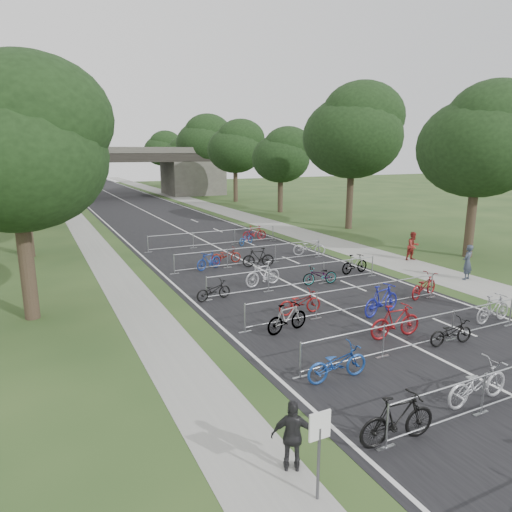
{
  "coord_description": "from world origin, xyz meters",
  "views": [
    {
      "loc": [
        -11.08,
        -3.09,
        6.39
      ],
      "look_at": [
        -0.89,
        17.65,
        1.1
      ],
      "focal_mm": 32.0,
      "sensor_mm": 36.0,
      "label": 1
    }
  ],
  "objects_px": {
    "pedestrian_b": "(413,246)",
    "overpass_bridge": "(115,172)",
    "pedestrian_c": "(293,436)",
    "pedestrian_a": "(467,262)",
    "park_sign": "(319,439)"
  },
  "relations": [
    {
      "from": "overpass_bridge",
      "to": "park_sign",
      "type": "xyz_separation_m",
      "value": [
        -6.8,
        -62.0,
        -2.27
      ]
    },
    {
      "from": "pedestrian_c",
      "to": "overpass_bridge",
      "type": "bearing_deg",
      "value": -68.42
    },
    {
      "from": "pedestrian_b",
      "to": "pedestrian_c",
      "type": "distance_m",
      "value": 20.54
    },
    {
      "from": "park_sign",
      "to": "pedestrian_b",
      "type": "height_order",
      "value": "park_sign"
    },
    {
      "from": "overpass_bridge",
      "to": "pedestrian_b",
      "type": "xyz_separation_m",
      "value": [
        9.2,
        -48.21,
        -2.67
      ]
    },
    {
      "from": "overpass_bridge",
      "to": "pedestrian_b",
      "type": "distance_m",
      "value": 49.15
    },
    {
      "from": "pedestrian_b",
      "to": "pedestrian_c",
      "type": "xyz_separation_m",
      "value": [
        -16.0,
        -12.88,
        -0.1
      ]
    },
    {
      "from": "park_sign",
      "to": "pedestrian_b",
      "type": "bearing_deg",
      "value": 40.76
    },
    {
      "from": "pedestrian_a",
      "to": "pedestrian_c",
      "type": "relative_size",
      "value": 1.18
    },
    {
      "from": "pedestrian_a",
      "to": "park_sign",
      "type": "bearing_deg",
      "value": 14.28
    },
    {
      "from": "pedestrian_a",
      "to": "pedestrian_c",
      "type": "distance_m",
      "value": 17.48
    },
    {
      "from": "park_sign",
      "to": "pedestrian_a",
      "type": "distance_m",
      "value": 17.95
    },
    {
      "from": "overpass_bridge",
      "to": "park_sign",
      "type": "height_order",
      "value": "overpass_bridge"
    },
    {
      "from": "pedestrian_b",
      "to": "overpass_bridge",
      "type": "bearing_deg",
      "value": 101.17
    },
    {
      "from": "park_sign",
      "to": "pedestrian_a",
      "type": "height_order",
      "value": "park_sign"
    }
  ]
}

